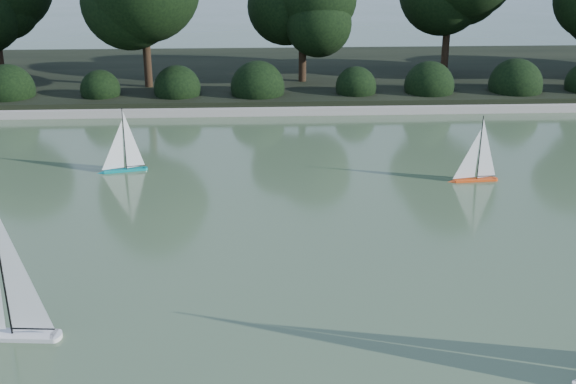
{
  "coord_description": "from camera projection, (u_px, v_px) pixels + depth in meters",
  "views": [
    {
      "loc": [
        -0.34,
        -7.64,
        4.23
      ],
      "look_at": [
        0.14,
        1.83,
        0.7
      ],
      "focal_mm": 45.0,
      "sensor_mm": 36.0,
      "label": 1
    }
  ],
  "objects": [
    {
      "name": "pond_coping",
      "position": [
        267.0,
        111.0,
        17.04
      ],
      "size": [
        40.0,
        0.35,
        0.18
      ],
      "primitive_type": "cube",
      "color": "gray",
      "rests_on": "ground"
    },
    {
      "name": "sailboat_teal",
      "position": [
        120.0,
        161.0,
        13.07
      ],
      "size": [
        0.92,
        0.34,
        1.25
      ],
      "color": "#067F7D",
      "rests_on": "ground"
    },
    {
      "name": "ground",
      "position": [
        284.0,
        300.0,
        8.64
      ],
      "size": [
        80.0,
        80.0,
        0.0
      ],
      "primitive_type": "plane",
      "color": "#31462A",
      "rests_on": "ground"
    },
    {
      "name": "far_bank",
      "position": [
        264.0,
        75.0,
        20.76
      ],
      "size": [
        40.0,
        8.0,
        0.3
      ],
      "primitive_type": "cube",
      "color": "black",
      "rests_on": "ground"
    },
    {
      "name": "shrub_hedge",
      "position": [
        266.0,
        88.0,
        17.76
      ],
      "size": [
        29.1,
        1.1,
        1.1
      ],
      "color": "black",
      "rests_on": "ground"
    },
    {
      "name": "sailboat_orange",
      "position": [
        472.0,
        170.0,
        12.58
      ],
      "size": [
        0.92,
        0.22,
        1.26
      ],
      "color": "#E74713",
      "rests_on": "ground"
    }
  ]
}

